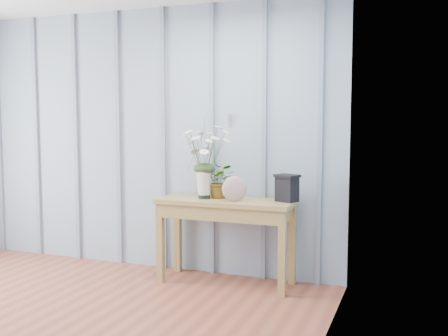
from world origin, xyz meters
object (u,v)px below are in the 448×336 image
at_px(felt_disc_vessel, 235,189).
at_px(carved_box, 287,188).
at_px(daisy_vase, 204,150).
at_px(sideboard, 226,212).

bearing_deg(felt_disc_vessel, carved_box, -11.98).
height_order(daisy_vase, carved_box, daisy_vase).
height_order(felt_disc_vessel, carved_box, carved_box).
distance_m(felt_disc_vessel, carved_box, 0.45).
xyz_separation_m(felt_disc_vessel, carved_box, (0.42, 0.15, 0.01)).
xyz_separation_m(sideboard, felt_disc_vessel, (0.11, -0.09, 0.22)).
relative_size(sideboard, felt_disc_vessel, 5.54).
relative_size(daisy_vase, felt_disc_vessel, 3.14).
relative_size(daisy_vase, carved_box, 2.91).
bearing_deg(sideboard, daisy_vase, -175.74).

